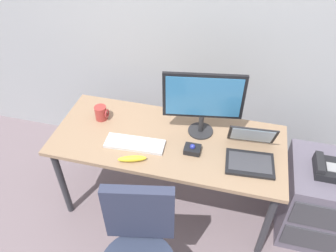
# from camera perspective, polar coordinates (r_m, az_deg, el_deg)

# --- Properties ---
(ground_plane) EXTENTS (8.00, 8.00, 0.00)m
(ground_plane) POSITION_cam_1_polar(r_m,az_deg,el_deg) (2.87, -0.00, -12.69)
(ground_plane) COLOR slate
(back_wall) EXTENTS (6.00, 0.10, 2.80)m
(back_wall) POSITION_cam_1_polar(r_m,az_deg,el_deg) (2.54, 4.06, 19.96)
(back_wall) COLOR #A0A3A7
(back_wall) RESTS_ON ground
(desk) EXTENTS (1.63, 0.69, 0.72)m
(desk) POSITION_cam_1_polar(r_m,az_deg,el_deg) (2.38, -0.00, -3.55)
(desk) COLOR #937457
(desk) RESTS_ON ground
(file_cabinet) EXTENTS (0.42, 0.53, 0.64)m
(file_cabinet) POSITION_cam_1_polar(r_m,az_deg,el_deg) (2.70, 23.67, -11.42)
(file_cabinet) COLOR #5C5464
(file_cabinet) RESTS_ON ground
(desk_phone) EXTENTS (0.17, 0.20, 0.09)m
(desk_phone) POSITION_cam_1_polar(r_m,az_deg,el_deg) (2.43, 25.73, -6.54)
(desk_phone) COLOR black
(desk_phone) RESTS_ON file_cabinet
(monitor_main) EXTENTS (0.54, 0.18, 0.49)m
(monitor_main) POSITION_cam_1_polar(r_m,az_deg,el_deg) (2.21, 6.11, 4.56)
(monitor_main) COLOR #262628
(monitor_main) RESTS_ON desk
(keyboard) EXTENTS (0.42, 0.16, 0.03)m
(keyboard) POSITION_cam_1_polar(r_m,az_deg,el_deg) (2.28, -5.77, -3.03)
(keyboard) COLOR silver
(keyboard) RESTS_ON desk
(laptop) EXTENTS (0.33, 0.35, 0.22)m
(laptop) POSITION_cam_1_polar(r_m,az_deg,el_deg) (2.22, 14.10, -4.53)
(laptop) COLOR black
(laptop) RESTS_ON desk
(trackball_mouse) EXTENTS (0.11, 0.09, 0.07)m
(trackball_mouse) POSITION_cam_1_polar(r_m,az_deg,el_deg) (2.23, 4.24, -4.00)
(trackball_mouse) COLOR black
(trackball_mouse) RESTS_ON desk
(coffee_mug) EXTENTS (0.10, 0.09, 0.11)m
(coffee_mug) POSITION_cam_1_polar(r_m,az_deg,el_deg) (2.51, -11.47, 2.24)
(coffee_mug) COLOR #A2332E
(coffee_mug) RESTS_ON desk
(banana) EXTENTS (0.19, 0.10, 0.04)m
(banana) POSITION_cam_1_polar(r_m,az_deg,el_deg) (2.18, -6.22, -5.65)
(banana) COLOR yellow
(banana) RESTS_ON desk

